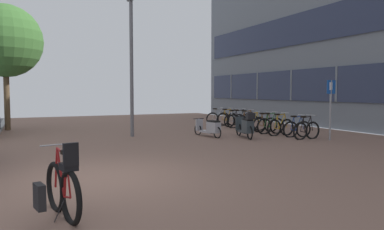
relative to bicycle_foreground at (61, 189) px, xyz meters
The scene contains 18 objects.
ground 3.19m from the bicycle_foreground, 43.26° to the left, with size 21.00×40.00×0.13m.
bicycle_foreground is the anchor object (origin of this frame).
bicycle_rack_00 10.55m from the bicycle_foreground, 29.26° to the left, with size 1.30×0.48×0.96m.
bicycle_rack_01 11.01m from the bicycle_foreground, 31.99° to the left, with size 1.24×0.48×0.92m.
bicycle_rack_02 11.16m from the bicycle_foreground, 35.68° to the left, with size 1.35×0.48×0.98m.
bicycle_rack_03 11.58m from the bicycle_foreground, 38.36° to the left, with size 1.34×0.48×0.98m.
bicycle_rack_04 12.16m from the bicycle_foreground, 40.26° to the left, with size 1.25×0.48×0.93m.
bicycle_rack_05 12.50m from the bicycle_foreground, 43.09° to the left, with size 1.28×0.48×0.93m.
bicycle_rack_06 13.04m from the bicycle_foreground, 44.93° to the left, with size 1.36×0.48×0.99m.
bicycle_rack_07 13.53m from the bicycle_foreground, 46.94° to the left, with size 1.38×0.48×1.00m.
bicycle_rack_08 14.10m from the bicycle_foreground, 48.50° to the left, with size 1.32×0.48×0.94m.
bicycle_rack_09 14.61m from the bicycle_foreground, 50.29° to the left, with size 1.31×0.48×0.97m.
bicycle_rack_10 15.02m from the bicycle_foreground, 52.52° to the left, with size 1.32×0.47×0.97m.
scooter_near 9.62m from the bicycle_foreground, 49.57° to the left, with size 0.62×1.75×0.71m.
scooter_mid 9.72m from the bicycle_foreground, 41.15° to the left, with size 0.72×1.80×1.03m.
parking_sign 10.86m from the bicycle_foreground, 25.04° to the left, with size 0.40×0.07×2.22m.
lamp_post 9.79m from the bicycle_foreground, 68.41° to the left, with size 0.20×0.52×5.56m.
street_tree 14.12m from the bicycle_foreground, 94.89° to the left, with size 3.34×3.34×5.80m.
Camera 1 is at (-1.33, -7.56, 1.79)m, focal length 34.01 mm.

